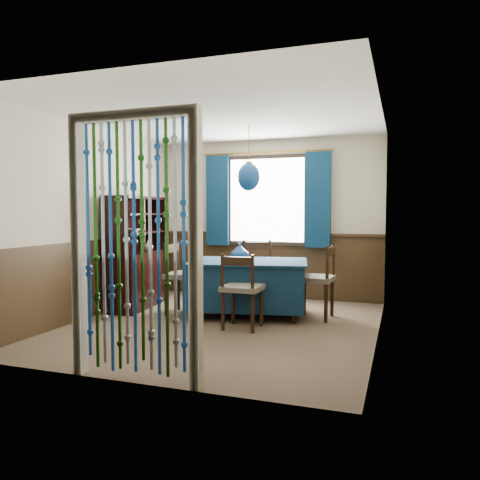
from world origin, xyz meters
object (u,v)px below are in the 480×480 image
at_px(dining_table, 249,283).
at_px(chair_near, 242,289).
at_px(pendant_lamp, 249,177).
at_px(vase_sideboard, 148,245).
at_px(vase_table, 240,253).
at_px(chair_right, 317,279).
at_px(sideboard, 137,268).
at_px(bowl_shelf, 133,230).
at_px(chair_far, 256,271).
at_px(chair_left, 183,276).

distance_m(dining_table, chair_near, 0.73).
relative_size(pendant_lamp, vase_sideboard, 5.04).
bearing_deg(vase_table, chair_right, 14.81).
xyz_separation_m(sideboard, bowl_shelf, (0.06, -0.20, 0.55)).
bearing_deg(chair_right, chair_near, 141.36).
relative_size(chair_right, bowl_shelf, 4.35).
bearing_deg(dining_table, chair_right, -3.83).
bearing_deg(chair_near, dining_table, 102.01).
relative_size(chair_far, chair_right, 0.99).
bearing_deg(vase_table, chair_near, -68.74).
xyz_separation_m(chair_far, pendant_lamp, (0.11, -0.70, 1.32)).
height_order(chair_far, sideboard, sideboard).
xyz_separation_m(pendant_lamp, vase_table, (-0.08, -0.13, -0.99)).
distance_m(sideboard, vase_sideboard, 0.39).
xyz_separation_m(chair_right, pendant_lamp, (-0.89, -0.12, 1.32)).
bearing_deg(vase_table, dining_table, 58.67).
bearing_deg(chair_left, bowl_shelf, -91.33).
bearing_deg(dining_table, sideboard, 167.80).
bearing_deg(vase_table, chair_far, 92.23).
distance_m(chair_near, bowl_shelf, 1.97).
relative_size(chair_near, bowl_shelf, 4.06).
bearing_deg(dining_table, vase_sideboard, 160.40).
distance_m(chair_left, pendant_lamp, 1.59).
xyz_separation_m(chair_left, bowl_shelf, (-0.76, -0.02, 0.60)).
relative_size(dining_table, chair_right, 1.78).
height_order(dining_table, bowl_shelf, bowl_shelf).
xyz_separation_m(chair_right, bowl_shelf, (-2.53, -0.31, 0.61)).
height_order(sideboard, bowl_shelf, sideboard).
bearing_deg(pendant_lamp, vase_table, -121.33).
xyz_separation_m(chair_near, chair_far, (-0.26, 1.41, 0.03)).
bearing_deg(chair_far, pendant_lamp, 85.35).
xyz_separation_m(chair_right, vase_sideboard, (-2.53, 0.10, 0.37)).
height_order(chair_near, chair_far, chair_far).
bearing_deg(bowl_shelf, chair_right, 7.09).
bearing_deg(vase_table, pendant_lamp, 58.67).
relative_size(dining_table, chair_near, 1.90).
xyz_separation_m(chair_far, vase_table, (0.03, -0.83, 0.33)).
relative_size(chair_near, pendant_lamp, 1.04).
bearing_deg(vase_table, bowl_shelf, -177.86).
xyz_separation_m(chair_near, vase_sideboard, (-1.79, 0.94, 0.40)).
xyz_separation_m(chair_near, chair_left, (-1.03, 0.54, 0.04)).
height_order(chair_left, vase_table, chair_left).
height_order(chair_left, bowl_shelf, bowl_shelf).
relative_size(dining_table, sideboard, 1.07).
distance_m(chair_left, vase_sideboard, 0.93).
bearing_deg(vase_sideboard, vase_table, -12.84).
bearing_deg(sideboard, dining_table, -5.94).
bearing_deg(chair_right, pendant_lamp, 100.86).
xyz_separation_m(chair_near, bowl_shelf, (-1.79, 0.52, 0.64)).
bearing_deg(chair_near, chair_far, 100.78).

